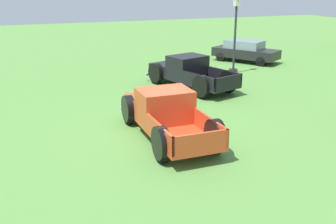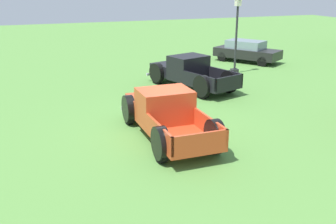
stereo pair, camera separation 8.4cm
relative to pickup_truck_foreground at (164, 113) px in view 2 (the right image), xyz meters
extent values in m
plane|color=#5B9342|center=(-0.40, 0.17, -0.75)|extent=(80.00, 80.00, 0.00)
cube|color=#D14723|center=(-1.38, 0.00, -0.08)|extent=(1.55, 1.57, 0.57)
cube|color=silver|center=(-2.17, 0.01, -0.08)|extent=(0.07, 1.41, 0.48)
sphere|color=silver|center=(-2.16, -0.62, -0.05)|extent=(0.21, 0.21, 0.21)
sphere|color=silver|center=(-2.15, 0.63, -0.05)|extent=(0.21, 0.21, 0.21)
cube|color=#D14723|center=(0.06, 0.00, 0.23)|extent=(1.35, 1.73, 1.19)
cube|color=#8C9EA8|center=(-0.56, 0.00, 0.49)|extent=(0.05, 1.49, 0.52)
cube|color=#D14723|center=(1.82, 0.00, -0.31)|extent=(2.17, 1.73, 0.10)
cube|color=#D14723|center=(1.82, -0.83, 0.03)|extent=(2.17, 0.09, 0.57)
cube|color=#D14723|center=(1.82, 0.82, 0.03)|extent=(2.17, 0.09, 0.57)
cube|color=#D14723|center=(2.86, -0.01, 0.03)|extent=(0.09, 1.72, 0.57)
cylinder|color=black|center=(-1.38, -0.86, -0.36)|extent=(0.78, 0.23, 0.78)
cylinder|color=#B7B7BC|center=(-1.38, -0.87, -0.36)|extent=(0.31, 0.25, 0.31)
cylinder|color=black|center=(-1.38, -0.86, -0.16)|extent=(0.99, 0.29, 0.99)
cylinder|color=black|center=(-1.38, 0.87, -0.36)|extent=(0.78, 0.23, 0.78)
cylinder|color=#B7B7BC|center=(-1.38, 0.88, -0.36)|extent=(0.31, 0.25, 0.31)
cylinder|color=black|center=(-1.38, 0.87, -0.16)|extent=(0.99, 0.29, 0.99)
cylinder|color=black|center=(2.07, -0.87, -0.36)|extent=(0.78, 0.23, 0.78)
cylinder|color=#B7B7BC|center=(2.07, -0.88, -0.36)|extent=(0.31, 0.25, 0.31)
cylinder|color=black|center=(2.07, -0.87, -0.16)|extent=(0.99, 0.29, 0.99)
cylinder|color=black|center=(2.08, 0.86, -0.36)|extent=(0.78, 0.23, 0.78)
cylinder|color=#B7B7BC|center=(2.08, 0.87, -0.36)|extent=(0.31, 0.25, 0.31)
cylinder|color=black|center=(2.08, 0.86, -0.16)|extent=(0.99, 0.29, 0.99)
cube|color=silver|center=(-2.22, 0.01, -0.40)|extent=(0.11, 1.88, 0.12)
cube|color=black|center=(-6.93, 2.91, -0.08)|extent=(1.91, 1.93, 0.56)
cube|color=silver|center=(-7.69, 2.68, -0.08)|extent=(0.46, 1.36, 0.47)
sphere|color=silver|center=(-7.49, 2.09, -0.06)|extent=(0.20, 0.20, 0.20)
sphere|color=silver|center=(-7.85, 3.28, -0.06)|extent=(0.20, 0.20, 0.20)
cube|color=black|center=(-5.56, 3.32, 0.22)|extent=(1.76, 2.02, 1.18)
cube|color=#8C9EA8|center=(-6.16, 3.14, 0.48)|extent=(0.46, 1.42, 0.52)
cube|color=black|center=(-3.90, 3.82, -0.31)|extent=(2.55, 2.25, 0.10)
cube|color=black|center=(-3.67, 3.04, 0.02)|extent=(2.08, 0.69, 0.56)
cube|color=black|center=(-4.13, 4.60, 0.02)|extent=(2.08, 0.69, 0.56)
cube|color=black|center=(-2.91, 4.12, 0.02)|extent=(0.57, 1.66, 0.56)
cylinder|color=black|center=(-6.69, 2.09, -0.36)|extent=(0.81, 0.44, 0.78)
cylinder|color=#B7B7BC|center=(-6.68, 2.08, -0.36)|extent=(0.37, 0.32, 0.31)
cylinder|color=black|center=(-6.69, 2.09, -0.17)|extent=(1.02, 0.56, 0.98)
cylinder|color=black|center=(-7.18, 3.73, -0.36)|extent=(0.81, 0.44, 0.78)
cylinder|color=#B7B7BC|center=(-7.18, 3.74, -0.36)|extent=(0.37, 0.32, 0.31)
cylinder|color=black|center=(-7.18, 3.73, -0.17)|extent=(1.02, 0.56, 0.98)
cylinder|color=black|center=(-3.41, 3.07, -0.36)|extent=(0.81, 0.44, 0.78)
cylinder|color=#B7B7BC|center=(-3.41, 3.06, -0.36)|extent=(0.37, 0.32, 0.31)
cylinder|color=black|center=(-3.41, 3.07, -0.17)|extent=(1.02, 0.56, 0.98)
cylinder|color=black|center=(-3.90, 4.71, -0.36)|extent=(0.81, 0.44, 0.78)
cylinder|color=#B7B7BC|center=(-3.90, 4.72, -0.36)|extent=(0.37, 0.32, 0.31)
cylinder|color=black|center=(-3.90, 4.71, -0.17)|extent=(1.02, 0.56, 0.98)
cube|color=silver|center=(-7.73, 2.67, -0.40)|extent=(0.63, 1.81, 0.12)
cube|color=black|center=(-10.15, 9.50, -0.17)|extent=(4.42, 3.65, 0.57)
cube|color=#7F939E|center=(-10.27, 9.43, 0.38)|extent=(2.73, 2.45, 0.52)
cylinder|color=black|center=(-9.35, 10.89, -0.45)|extent=(0.61, 0.48, 0.60)
cylinder|color=black|center=(-8.55, 9.61, -0.45)|extent=(0.61, 0.48, 0.60)
cylinder|color=black|center=(-11.74, 9.39, -0.45)|extent=(0.61, 0.48, 0.60)
cylinder|color=black|center=(-10.94, 8.11, -0.45)|extent=(0.61, 0.48, 0.60)
cube|color=#2D2D33|center=(-7.50, 7.06, -0.63)|extent=(0.36, 0.36, 0.25)
cylinder|color=#2D2D33|center=(-7.50, 7.06, 1.24)|extent=(0.12, 0.12, 3.48)
cube|color=#F2EACC|center=(-7.50, 7.06, 3.15)|extent=(0.28, 0.28, 0.36)
camera|label=1|loc=(11.86, -4.46, 4.20)|focal=42.26mm
camera|label=2|loc=(11.89, -4.38, 4.20)|focal=42.26mm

